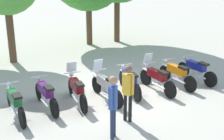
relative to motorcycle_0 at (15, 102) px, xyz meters
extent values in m
plane|color=#BCB7A8|center=(3.69, -0.21, -0.50)|extent=(80.00, 80.00, 0.00)
cylinder|color=black|center=(0.00, 0.75, -0.18)|extent=(0.11, 0.64, 0.64)
cylinder|color=black|center=(0.01, -0.80, -0.18)|extent=(0.11, 0.64, 0.64)
cube|color=silver|center=(0.00, 0.75, 0.16)|extent=(0.12, 0.36, 0.04)
cube|color=#1E6033|center=(0.00, 0.02, 0.17)|extent=(0.27, 0.95, 0.30)
cube|color=silver|center=(0.00, -0.03, -0.10)|extent=(0.22, 0.40, 0.24)
cube|color=black|center=(0.01, -0.38, 0.36)|extent=(0.24, 0.44, 0.08)
cylinder|color=silver|center=(0.00, 0.66, 0.13)|extent=(0.05, 0.23, 0.64)
cylinder|color=silver|center=(0.00, 0.57, 0.47)|extent=(0.62, 0.04, 0.04)
sphere|color=silver|center=(0.00, 0.70, 0.35)|extent=(0.16, 0.16, 0.16)
cylinder|color=silver|center=(-0.15, -0.33, -0.16)|extent=(0.08, 0.70, 0.07)
cylinder|color=black|center=(1.05, 0.91, -0.18)|extent=(0.11, 0.64, 0.64)
cylinder|color=black|center=(1.07, -0.64, -0.18)|extent=(0.11, 0.64, 0.64)
cube|color=silver|center=(1.05, 0.91, 0.16)|extent=(0.12, 0.36, 0.04)
cube|color=#59196B|center=(1.06, 0.18, 0.17)|extent=(0.27, 0.95, 0.30)
cube|color=silver|center=(1.06, 0.13, -0.10)|extent=(0.23, 0.40, 0.24)
cube|color=black|center=(1.06, -0.22, 0.36)|extent=(0.25, 0.44, 0.08)
cylinder|color=silver|center=(1.05, 0.82, 0.13)|extent=(0.05, 0.23, 0.64)
cylinder|color=silver|center=(1.05, 0.73, 0.47)|extent=(0.62, 0.04, 0.04)
sphere|color=silver|center=(1.05, 0.86, 0.35)|extent=(0.16, 0.16, 0.16)
cylinder|color=silver|center=(0.90, -0.17, -0.16)|extent=(0.08, 0.70, 0.07)
cylinder|color=black|center=(2.21, 0.72, -0.18)|extent=(0.19, 0.65, 0.64)
cylinder|color=black|center=(2.00, -0.81, -0.18)|extent=(0.19, 0.65, 0.64)
cube|color=silver|center=(2.21, 0.72, 0.16)|extent=(0.17, 0.37, 0.04)
cube|color=maroon|center=(2.12, 0.01, 0.17)|extent=(0.39, 0.98, 0.30)
cube|color=silver|center=(2.11, -0.04, -0.10)|extent=(0.27, 0.43, 0.24)
cube|color=black|center=(2.06, -0.39, 0.36)|extent=(0.30, 0.47, 0.08)
cylinder|color=silver|center=(2.20, 0.64, 0.13)|extent=(0.08, 0.23, 0.64)
cylinder|color=silver|center=(2.19, 0.55, 0.47)|extent=(0.62, 0.12, 0.04)
sphere|color=silver|center=(2.21, 0.68, 0.35)|extent=(0.18, 0.18, 0.16)
cylinder|color=silver|center=(1.91, -0.32, -0.16)|extent=(0.16, 0.70, 0.07)
cube|color=silver|center=(2.20, 0.61, 0.67)|extent=(0.37, 0.18, 0.39)
cylinder|color=black|center=(3.16, 0.53, -0.18)|extent=(0.10, 0.64, 0.64)
cylinder|color=black|center=(3.17, -1.02, -0.18)|extent=(0.10, 0.64, 0.64)
cube|color=silver|center=(3.16, 0.53, 0.16)|extent=(0.12, 0.36, 0.04)
cube|color=silver|center=(3.16, -0.19, 0.17)|extent=(0.27, 0.95, 0.30)
cube|color=silver|center=(3.16, -0.24, -0.10)|extent=(0.22, 0.40, 0.24)
cube|color=black|center=(3.16, -0.59, 0.36)|extent=(0.24, 0.44, 0.08)
cylinder|color=silver|center=(3.16, 0.44, 0.13)|extent=(0.05, 0.23, 0.64)
cylinder|color=silver|center=(3.16, 0.35, 0.47)|extent=(0.62, 0.04, 0.04)
sphere|color=silver|center=(3.16, 0.48, 0.35)|extent=(0.16, 0.16, 0.16)
cylinder|color=silver|center=(3.00, -0.54, -0.16)|extent=(0.07, 0.70, 0.07)
cube|color=silver|center=(3.16, 0.41, 0.67)|extent=(0.36, 0.13, 0.39)
cylinder|color=black|center=(4.38, 0.63, -0.18)|extent=(0.23, 0.65, 0.64)
cylinder|color=black|center=(4.05, -0.89, -0.18)|extent=(0.23, 0.65, 0.64)
cube|color=silver|center=(4.38, 0.63, 0.16)|extent=(0.19, 0.38, 0.04)
cube|color=navy|center=(4.22, -0.08, 0.17)|extent=(0.45, 0.98, 0.30)
cube|color=silver|center=(4.21, -0.13, -0.10)|extent=(0.30, 0.44, 0.24)
cube|color=black|center=(4.14, -0.47, 0.36)|extent=(0.33, 0.48, 0.08)
cylinder|color=silver|center=(4.36, 0.54, 0.13)|extent=(0.10, 0.23, 0.64)
cylinder|color=silver|center=(4.34, 0.45, 0.47)|extent=(0.61, 0.16, 0.04)
sphere|color=silver|center=(4.37, 0.58, 0.35)|extent=(0.19, 0.19, 0.16)
cylinder|color=silver|center=(4.00, -0.39, -0.16)|extent=(0.21, 0.70, 0.07)
cylinder|color=black|center=(5.27, 0.32, -0.18)|extent=(0.10, 0.64, 0.64)
cylinder|color=black|center=(5.26, -1.23, -0.18)|extent=(0.10, 0.64, 0.64)
cube|color=silver|center=(5.27, 0.32, 0.16)|extent=(0.12, 0.36, 0.04)
cube|color=maroon|center=(5.27, -0.40, 0.17)|extent=(0.26, 0.95, 0.30)
cube|color=silver|center=(5.27, -0.45, -0.10)|extent=(0.22, 0.40, 0.24)
cube|color=black|center=(5.27, -0.80, 0.36)|extent=(0.24, 0.44, 0.08)
cylinder|color=silver|center=(5.27, 0.23, 0.13)|extent=(0.05, 0.23, 0.64)
cylinder|color=silver|center=(5.27, 0.14, 0.47)|extent=(0.62, 0.04, 0.04)
sphere|color=silver|center=(5.27, 0.27, 0.35)|extent=(0.16, 0.16, 0.16)
cylinder|color=silver|center=(5.11, -0.75, -0.16)|extent=(0.07, 0.70, 0.07)
cube|color=silver|center=(5.27, 0.20, 0.67)|extent=(0.36, 0.13, 0.39)
cylinder|color=black|center=(6.33, 0.40, -0.18)|extent=(0.11, 0.64, 0.64)
cylinder|color=black|center=(6.31, -1.15, -0.18)|extent=(0.11, 0.64, 0.64)
cube|color=silver|center=(6.33, 0.40, 0.16)|extent=(0.12, 0.36, 0.04)
cube|color=orange|center=(6.32, -0.33, 0.17)|extent=(0.27, 0.95, 0.30)
cube|color=silver|center=(6.32, -0.38, -0.10)|extent=(0.23, 0.40, 0.24)
cube|color=black|center=(6.32, -0.73, 0.36)|extent=(0.25, 0.44, 0.08)
cylinder|color=silver|center=(6.33, 0.31, 0.13)|extent=(0.05, 0.23, 0.64)
cylinder|color=silver|center=(6.33, 0.22, 0.47)|extent=(0.62, 0.04, 0.04)
sphere|color=silver|center=(6.33, 0.35, 0.35)|extent=(0.16, 0.16, 0.16)
cylinder|color=silver|center=(6.16, -0.67, -0.16)|extent=(0.08, 0.70, 0.07)
cylinder|color=black|center=(7.36, 0.40, -0.18)|extent=(0.11, 0.64, 0.64)
cylinder|color=black|center=(7.38, -1.15, -0.18)|extent=(0.11, 0.64, 0.64)
cube|color=silver|center=(7.36, 0.40, 0.16)|extent=(0.13, 0.36, 0.04)
cube|color=navy|center=(7.37, -0.32, 0.17)|extent=(0.27, 0.95, 0.30)
cube|color=silver|center=(7.37, -0.37, -0.10)|extent=(0.23, 0.40, 0.24)
cube|color=black|center=(7.38, -0.72, 0.36)|extent=(0.25, 0.44, 0.08)
cylinder|color=silver|center=(7.36, 0.31, 0.13)|extent=(0.05, 0.23, 0.64)
cylinder|color=silver|center=(7.36, 0.22, 0.47)|extent=(0.62, 0.05, 0.04)
sphere|color=silver|center=(7.36, 0.35, 0.35)|extent=(0.16, 0.16, 0.16)
cylinder|color=silver|center=(7.22, -0.67, -0.16)|extent=(0.08, 0.70, 0.07)
cylinder|color=black|center=(2.92, -1.91, -0.06)|extent=(0.15, 0.15, 0.88)
cylinder|color=black|center=(3.01, -2.06, -0.06)|extent=(0.15, 0.15, 0.88)
cube|color=gold|center=(2.97, -1.98, 0.71)|extent=(0.28, 0.29, 0.66)
cylinder|color=gold|center=(2.88, -1.85, 0.72)|extent=(0.11, 0.11, 0.63)
cylinder|color=gold|center=(3.05, -2.12, 0.72)|extent=(0.11, 0.11, 0.63)
sphere|color=brown|center=(2.97, -1.98, 1.19)|extent=(0.33, 0.33, 0.24)
cylinder|color=#232D4C|center=(2.02, -2.70, -0.06)|extent=(0.16, 0.16, 0.89)
cylinder|color=#232D4C|center=(2.14, -2.58, -0.06)|extent=(0.16, 0.16, 0.89)
cube|color=#33519E|center=(2.08, -2.64, 0.72)|extent=(0.30, 0.30, 0.67)
cylinder|color=#33519E|center=(1.96, -2.75, 0.74)|extent=(0.11, 0.11, 0.63)
cylinder|color=#33519E|center=(2.19, -2.53, 0.74)|extent=(0.11, 0.11, 0.63)
sphere|color=#A87A5B|center=(2.08, -2.64, 1.21)|extent=(0.34, 0.34, 0.24)
cylinder|color=brown|center=(1.29, 6.27, 0.93)|extent=(0.36, 0.36, 2.86)
cylinder|color=brown|center=(6.34, 7.89, 0.88)|extent=(0.36, 0.36, 2.76)
cylinder|color=brown|center=(8.24, 7.76, 1.14)|extent=(0.36, 0.36, 3.28)
camera|label=1|loc=(-1.69, -9.29, 4.02)|focal=49.40mm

